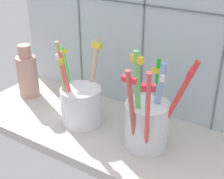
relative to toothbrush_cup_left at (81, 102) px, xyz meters
The scene contains 5 objects.
counter_slab 9.23cm from the toothbrush_cup_left, ahead, with size 64.00×22.00×2.00cm, color #BCB7AD.
tile_wall_back 21.74cm from the toothbrush_cup_left, 58.91° to the left, with size 64.00×2.20×45.00cm.
toothbrush_cup_left is the anchor object (origin of this frame).
toothbrush_cup_right 15.04cm from the toothbrush_cup_left, ahead, with size 12.04×13.26×19.03cm.
ceramic_vase 17.63cm from the toothbrush_cup_left, behind, with size 4.64×4.64×12.47cm.
Camera 1 is at (28.51, -45.01, 38.29)cm, focal length 52.05 mm.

